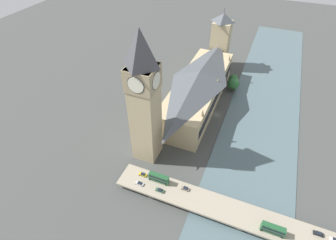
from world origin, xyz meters
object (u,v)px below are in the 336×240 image
car_southbound_mid (160,190)px  car_southbound_tail (335,240)px  clock_tower (144,98)px  double_decker_bus_mid (159,178)px  road_bridge (242,216)px  car_northbound_tail (140,183)px  car_northbound_lead (318,234)px  parliament_hall (199,88)px  car_southbound_extra (185,188)px  car_northbound_mid (143,174)px  victoria_tower (220,42)px  double_decker_bus_rear (273,229)px

car_southbound_mid → car_southbound_tail: size_ratio=1.07×
clock_tower → double_decker_bus_mid: size_ratio=7.02×
road_bridge → car_northbound_tail: car_northbound_tail is taller
road_bridge → car_northbound_lead: 32.87m
parliament_hall → car_southbound_mid: bearing=94.0°
car_southbound_tail → car_southbound_extra: size_ratio=1.00×
car_southbound_mid → car_southbound_extra: size_ratio=1.07×
car_northbound_mid → car_southbound_tail: size_ratio=1.04×
car_southbound_tail → parliament_hall: bearing=-42.1°
victoria_tower → car_northbound_tail: size_ratio=11.63×
car_northbound_mid → car_northbound_tail: bearing=100.2°
clock_tower → road_bridge: size_ratio=0.60×
clock_tower → car_northbound_lead: (-92.34, 18.54, -36.31)m
car_northbound_lead → car_northbound_mid: car_northbound_lead is taller
car_northbound_tail → car_southbound_mid: bearing=-179.2°
car_northbound_tail → car_southbound_mid: (-11.37, -0.17, 0.04)m
double_decker_bus_rear → car_northbound_tail: (66.04, -0.58, -2.08)m
parliament_hall → car_northbound_tail: 84.27m
double_decker_bus_rear → victoria_tower: bearing=-67.1°
victoria_tower → car_northbound_tail: 144.61m
car_northbound_mid → car_southbound_tail: car_southbound_tail is taller
parliament_hall → victoria_tower: (0.05, -59.66, 9.91)m
victoria_tower → car_northbound_tail: victoria_tower is taller
car_northbound_tail → double_decker_bus_mid: bearing=-147.0°
car_northbound_tail → car_southbound_extra: (-22.96, -5.99, 0.08)m
road_bridge → car_northbound_mid: bearing=-3.0°
parliament_hall → road_bridge: parliament_hall is taller
victoria_tower → car_northbound_mid: (6.44, 137.53, -18.87)m
car_southbound_tail → car_northbound_lead: bearing=-3.9°
car_northbound_lead → double_decker_bus_rear: bearing=19.2°
clock_tower → road_bridge: (-59.67, 21.69, -37.84)m
double_decker_bus_mid → car_southbound_extra: bearing=-178.0°
car_northbound_tail → car_southbound_mid: size_ratio=1.00×
car_northbound_lead → car_southbound_extra: size_ratio=1.03×
double_decker_bus_rear → car_northbound_tail: 66.07m
car_northbound_tail → car_southbound_extra: car_southbound_extra is taller
car_northbound_mid → double_decker_bus_rear: bearing=174.6°
victoria_tower → double_decker_bus_mid: victoria_tower is taller
car_southbound_extra → car_northbound_mid: bearing=0.6°
double_decker_bus_mid → car_southbound_extra: (-14.52, -0.51, -2.08)m
car_southbound_mid → parliament_hall: bearing=-86.0°
parliament_hall → car_northbound_mid: bearing=85.2°
victoria_tower → double_decker_bus_rear: (-60.62, 143.84, -16.83)m
car_northbound_lead → victoria_tower: bearing=-59.8°
parliament_hall → car_southbound_tail: parliament_hall is taller
road_bridge → car_southbound_extra: bearing=-5.9°
car_southbound_tail → car_southbound_extra: bearing=-0.3°
road_bridge → car_northbound_lead: size_ratio=30.37×
double_decker_bus_mid → car_southbound_tail: 83.37m
car_southbound_mid → car_northbound_tail: bearing=0.8°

